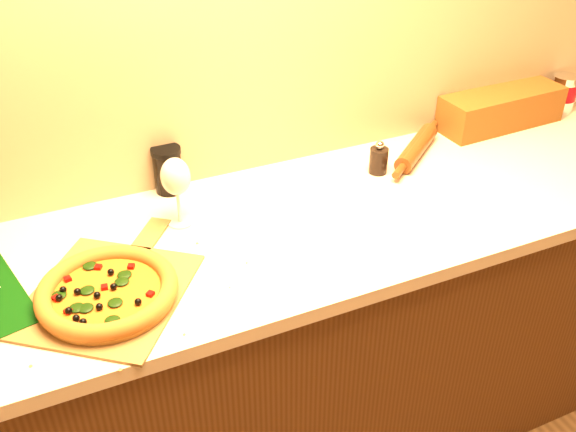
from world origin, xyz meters
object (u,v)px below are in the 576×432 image
at_px(pepper_grinder, 379,160).
at_px(coffee_canister, 563,92).
at_px(rolling_pin, 417,148).
at_px(pizza, 108,292).
at_px(wine_glass, 176,178).
at_px(dark_jar, 168,170).
at_px(pizza_peel, 110,290).

height_order(pepper_grinder, coffee_canister, coffee_canister).
height_order(pepper_grinder, rolling_pin, pepper_grinder).
bearing_deg(pizza, coffee_canister, 12.82).
distance_m(wine_glass, dark_jar, 0.19).
relative_size(pizza_peel, pizza, 1.64).
distance_m(pizza, pepper_grinder, 0.91).
height_order(pizza_peel, rolling_pin, rolling_pin).
bearing_deg(coffee_canister, pizza, -167.18).
distance_m(pizza_peel, rolling_pin, 1.07).
relative_size(pizza, rolling_pin, 0.96).
distance_m(pepper_grinder, wine_glass, 0.64).
height_order(pepper_grinder, wine_glass, wine_glass).
bearing_deg(pepper_grinder, pizza_peel, -165.02).
xyz_separation_m(coffee_canister, dark_jar, (-1.46, 0.03, 0.00)).
bearing_deg(pizza_peel, coffee_canister, 49.49).
bearing_deg(coffee_canister, dark_jar, 178.88).
bearing_deg(dark_jar, pizza_peel, -122.95).
height_order(rolling_pin, wine_glass, wine_glass).
distance_m(rolling_pin, dark_jar, 0.79).
relative_size(pizza_peel, coffee_canister, 4.06).
relative_size(pizza, dark_jar, 2.32).
relative_size(wine_glass, dark_jar, 1.41).
xyz_separation_m(pizza_peel, pizza, (-0.01, -0.03, 0.02)).
xyz_separation_m(pepper_grinder, rolling_pin, (0.17, 0.04, -0.02)).
relative_size(rolling_pin, wine_glass, 1.70).
bearing_deg(dark_jar, pizza, -121.83).
height_order(coffee_canister, wine_glass, wine_glass).
height_order(pepper_grinder, dark_jar, dark_jar).
xyz_separation_m(pizza_peel, rolling_pin, (1.03, 0.27, 0.02)).
relative_size(coffee_canister, dark_jar, 0.94).
bearing_deg(wine_glass, pizza, -134.51).
bearing_deg(pepper_grinder, wine_glass, -178.39).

